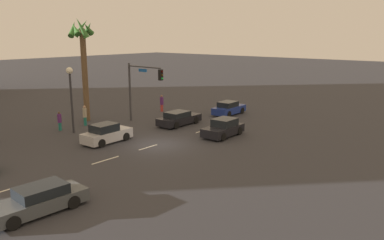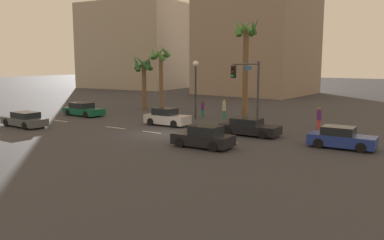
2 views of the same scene
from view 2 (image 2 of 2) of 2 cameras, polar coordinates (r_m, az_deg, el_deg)
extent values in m
plane|color=#333338|center=(30.84, -4.28, -1.96)|extent=(220.00, 220.00, 0.00)
cube|color=silver|center=(44.08, -23.16, 0.54)|extent=(2.33, 0.14, 0.01)
cube|color=silver|center=(39.22, -18.27, -0.11)|extent=(2.09, 0.14, 0.01)
cube|color=silver|center=(34.03, -10.87, -1.09)|extent=(2.22, 0.14, 0.01)
cube|color=silver|center=(31.48, -5.78, -1.75)|extent=(1.83, 0.14, 0.01)
cube|color=silver|center=(27.87, 4.76, -3.07)|extent=(1.90, 0.14, 0.01)
cube|color=black|center=(30.33, 8.25, -1.27)|extent=(4.48, 1.79, 0.65)
cube|color=black|center=(30.35, 7.81, -0.18)|extent=(2.15, 1.57, 0.47)
cylinder|color=black|center=(30.58, 11.25, -1.58)|extent=(0.64, 0.22, 0.64)
cylinder|color=black|center=(29.06, 10.03, -2.07)|extent=(0.64, 0.22, 0.64)
cylinder|color=black|center=(31.69, 6.60, -1.12)|extent=(0.64, 0.22, 0.64)
cylinder|color=black|center=(30.23, 5.19, -1.57)|extent=(0.64, 0.22, 0.64)
cube|color=#0F5138|center=(42.20, -15.20, 1.24)|extent=(4.64, 2.08, 0.62)
cube|color=black|center=(42.35, -15.46, 2.05)|extent=(2.27, 1.73, 0.55)
cylinder|color=black|center=(41.68, -13.05, 1.02)|extent=(0.65, 0.26, 0.64)
cylinder|color=black|center=(40.59, -14.91, 0.76)|extent=(0.65, 0.26, 0.64)
cylinder|color=black|center=(43.85, -15.45, 1.29)|extent=(0.65, 0.26, 0.64)
cylinder|color=black|center=(42.82, -17.27, 1.05)|extent=(0.65, 0.26, 0.64)
cube|color=#474C51|center=(36.85, -22.82, -0.15)|extent=(4.70, 1.95, 0.62)
cube|color=black|center=(36.54, -22.65, 0.68)|extent=(2.29, 1.62, 0.50)
cylinder|color=black|center=(37.71, -24.97, -0.33)|extent=(0.65, 0.25, 0.64)
cylinder|color=black|center=(38.49, -22.88, -0.04)|extent=(0.65, 0.25, 0.64)
cylinder|color=black|center=(35.24, -22.73, -0.76)|extent=(0.65, 0.25, 0.64)
cylinder|color=black|center=(36.08, -20.54, -0.44)|extent=(0.65, 0.25, 0.64)
cube|color=black|center=(25.94, 1.55, -2.79)|extent=(3.99, 1.88, 0.69)
cube|color=black|center=(25.71, 2.01, -1.45)|extent=(1.94, 1.61, 0.59)
cylinder|color=black|center=(25.91, -1.72, -3.22)|extent=(0.65, 0.24, 0.64)
cylinder|color=black|center=(27.29, 0.20, -2.62)|extent=(0.65, 0.24, 0.64)
cylinder|color=black|center=(24.68, 3.04, -3.82)|extent=(0.65, 0.24, 0.64)
cylinder|color=black|center=(26.12, 4.79, -3.15)|extent=(0.65, 0.24, 0.64)
cube|color=#B7B7BC|center=(34.71, -3.54, 0.11)|extent=(3.99, 1.82, 0.75)
cube|color=black|center=(34.76, -3.87, 1.23)|extent=(1.94, 1.54, 0.59)
cylinder|color=black|center=(34.73, -1.15, -0.22)|extent=(0.65, 0.25, 0.64)
cylinder|color=black|center=(33.43, -2.58, -0.57)|extent=(0.65, 0.25, 0.64)
cylinder|color=black|center=(36.07, -4.42, 0.08)|extent=(0.65, 0.25, 0.64)
cylinder|color=black|center=(34.82, -5.91, -0.24)|extent=(0.65, 0.25, 0.64)
cube|color=navy|center=(27.36, 20.60, -2.73)|extent=(4.14, 1.78, 0.70)
cube|color=black|center=(27.30, 20.16, -1.42)|extent=(2.01, 1.53, 0.53)
cylinder|color=black|center=(27.96, 23.46, -3.06)|extent=(0.65, 0.24, 0.64)
cylinder|color=black|center=(26.42, 22.94, -3.67)|extent=(0.65, 0.24, 0.64)
cylinder|color=black|center=(28.41, 18.38, -2.62)|extent=(0.65, 0.24, 0.64)
cylinder|color=black|center=(26.91, 17.59, -3.18)|extent=(0.65, 0.24, 0.64)
cylinder|color=#38383D|center=(35.14, 9.39, 3.79)|extent=(0.20, 0.20, 5.54)
cylinder|color=#38383D|center=(33.10, 7.82, 7.90)|extent=(0.28, 4.33, 0.12)
cube|color=black|center=(31.21, 5.94, 6.85)|extent=(0.33, 0.33, 0.95)
sphere|color=#360503|center=(31.05, 5.78, 7.39)|extent=(0.20, 0.20, 0.20)
sphere|color=#392605|center=(31.06, 5.78, 6.83)|extent=(0.20, 0.20, 0.20)
sphere|color=green|center=(31.07, 5.77, 6.28)|extent=(0.20, 0.20, 0.20)
cube|color=#1959B2|center=(33.30, 7.99, 7.35)|extent=(0.08, 1.10, 0.28)
cylinder|color=#2D2D33|center=(38.20, 0.51, 3.86)|extent=(0.18, 0.18, 4.99)
sphere|color=#F2EACC|center=(38.08, 0.52, 8.03)|extent=(0.56, 0.56, 0.56)
cylinder|color=#1E7266|center=(38.60, 4.60, 0.74)|extent=(0.31, 0.31, 0.78)
cylinder|color=#B2A58C|center=(38.50, 4.61, 1.94)|extent=(0.41, 0.41, 0.85)
sphere|color=tan|center=(38.45, 4.62, 2.74)|extent=(0.23, 0.23, 0.23)
cylinder|color=#BF3833|center=(34.43, 17.63, -0.61)|extent=(0.40, 0.40, 0.75)
cylinder|color=#59266B|center=(34.32, 17.69, 0.69)|extent=(0.53, 0.53, 0.82)
sphere|color=#8C664C|center=(34.25, 17.73, 1.55)|extent=(0.22, 0.22, 0.22)
cylinder|color=#1E7266|center=(39.95, 1.51, 0.96)|extent=(0.37, 0.37, 0.70)
cylinder|color=#59266B|center=(39.86, 1.51, 2.00)|extent=(0.50, 0.50, 0.76)
sphere|color=brown|center=(39.81, 1.52, 2.69)|extent=(0.21, 0.21, 0.21)
cylinder|color=brown|center=(43.54, -4.42, 5.23)|extent=(0.42, 0.42, 6.24)
cone|color=#38702D|center=(42.98, -3.87, 9.71)|extent=(0.80, 1.45, 1.32)
cone|color=#38702D|center=(43.88, -3.81, 9.32)|extent=(1.39, 0.84, 1.32)
cone|color=#38702D|center=(44.24, -4.64, 9.54)|extent=(1.44, 1.49, 1.48)
cone|color=#38702D|center=(43.45, -5.57, 9.58)|extent=(1.39, 1.50, 1.61)
cone|color=#38702D|center=(42.82, -4.62, 9.26)|extent=(1.34, 1.07, 1.39)
cylinder|color=brown|center=(39.09, 7.62, 6.60)|extent=(0.54, 0.54, 8.68)
cone|color=#38702D|center=(38.99, 8.76, 12.94)|extent=(0.75, 1.35, 1.46)
cone|color=#38702D|center=(39.75, 8.86, 12.98)|extent=(1.67, 1.25, 1.80)
cone|color=#38702D|center=(40.06, 7.51, 12.86)|extent=(1.60, 1.38, 1.71)
cone|color=#38702D|center=(39.56, 6.99, 12.83)|extent=(0.78, 1.39, 1.26)
cone|color=#38702D|center=(38.76, 6.48, 13.11)|extent=(1.39, 1.23, 1.95)
cone|color=#38702D|center=(38.55, 7.63, 13.05)|extent=(1.45, 0.96, 1.28)
cylinder|color=brown|center=(45.96, -6.84, 4.67)|extent=(0.51, 0.51, 5.13)
cone|color=#235628|center=(45.30, -6.31, 7.88)|extent=(0.81, 1.47, 1.46)
cone|color=#235628|center=(46.00, -6.13, 8.04)|extent=(1.34, 1.20, 1.31)
cone|color=#235628|center=(46.60, -6.47, 8.19)|extent=(1.48, 0.90, 1.67)
cone|color=#235628|center=(46.57, -7.25, 7.80)|extent=(1.18, 1.57, 1.47)
cone|color=#235628|center=(45.91, -7.83, 7.91)|extent=(1.35, 1.54, 1.38)
cone|color=#235628|center=(45.41, -7.96, 8.03)|extent=(1.51, 1.02, 1.93)
cone|color=#235628|center=(44.93, -7.13, 8.11)|extent=(1.81, 1.36, 1.70)
cube|color=#9E9384|center=(83.86, -8.52, 10.39)|extent=(21.05, 13.94, 17.01)
cube|color=gray|center=(69.31, 9.34, 13.40)|extent=(17.65, 16.75, 23.29)
camera|label=1|loc=(38.82, -51.57, 9.15)|focal=36.06mm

